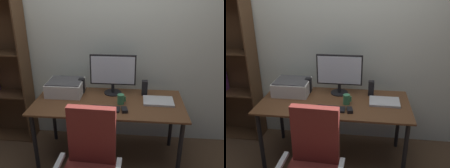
% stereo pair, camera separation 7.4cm
% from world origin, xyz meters
% --- Properties ---
extents(ground_plane, '(12.00, 12.00, 0.00)m').
position_xyz_m(ground_plane, '(0.00, 0.00, 0.00)').
color(ground_plane, '#4C3826').
extents(back_wall, '(6.40, 0.10, 2.60)m').
position_xyz_m(back_wall, '(0.00, 0.54, 1.30)').
color(back_wall, beige).
rests_on(back_wall, ground).
extents(desk, '(1.60, 0.74, 0.74)m').
position_xyz_m(desk, '(0.00, 0.00, 0.66)').
color(desk, '#56351E').
rests_on(desk, ground).
extents(monitor, '(0.52, 0.20, 0.46)m').
position_xyz_m(monitor, '(0.03, 0.23, 1.00)').
color(monitor, black).
rests_on(monitor, desk).
extents(keyboard, '(0.29, 0.12, 0.02)m').
position_xyz_m(keyboard, '(-0.01, -0.18, 0.75)').
color(keyboard, black).
rests_on(keyboard, desk).
extents(mouse, '(0.07, 0.11, 0.03)m').
position_xyz_m(mouse, '(0.18, -0.20, 0.76)').
color(mouse, black).
rests_on(mouse, desk).
extents(coffee_mug, '(0.09, 0.07, 0.11)m').
position_xyz_m(coffee_mug, '(0.14, -0.04, 0.79)').
color(coffee_mug, '#387F51').
rests_on(coffee_mug, desk).
extents(laptop, '(0.32, 0.23, 0.02)m').
position_xyz_m(laptop, '(0.53, 0.04, 0.75)').
color(laptop, '#B7BABC').
rests_on(laptop, desk).
extents(speaker_left, '(0.06, 0.07, 0.17)m').
position_xyz_m(speaker_left, '(-0.34, 0.22, 0.82)').
color(speaker_left, black).
rests_on(speaker_left, desk).
extents(speaker_right, '(0.06, 0.07, 0.17)m').
position_xyz_m(speaker_right, '(0.39, 0.22, 0.82)').
color(speaker_right, black).
rests_on(speaker_right, desk).
extents(printer, '(0.40, 0.34, 0.16)m').
position_xyz_m(printer, '(-0.51, 0.17, 0.82)').
color(printer, silver).
rests_on(printer, desk).
extents(bookshelf, '(0.63, 0.28, 1.79)m').
position_xyz_m(bookshelf, '(-1.37, 0.36, 0.88)').
color(bookshelf, '#4C331E').
rests_on(bookshelf, ground).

